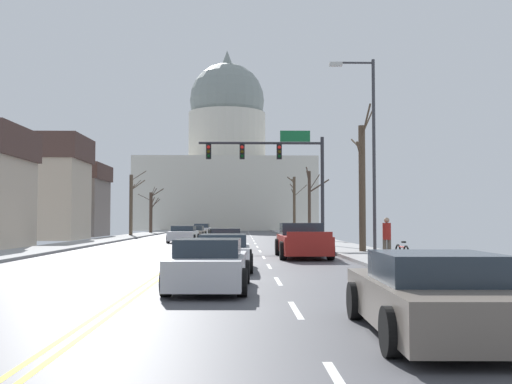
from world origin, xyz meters
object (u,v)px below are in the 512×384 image
sedan_near_00 (225,240)px  sedan_near_03 (209,266)px  sedan_near_04 (434,297)px  pedestrian_00 (387,236)px  sedan_oncoming_01 (194,233)px  sedan_oncoming_02 (202,230)px  pickup_truck_near_01 (302,242)px  signal_gantry (279,162)px  sedan_near_02 (224,253)px  bicycle_parked (402,254)px  sedan_oncoming_00 (183,234)px  street_lamp_right (369,141)px

sedan_near_00 → sedan_near_03: 18.81m
sedan_near_04 → pedestrian_00: 15.59m
sedan_oncoming_01 → sedan_oncoming_02: (-0.25, 13.62, 0.04)m
pickup_truck_near_01 → signal_gantry: bearing=92.5°
sedan_near_00 → sedan_near_04: size_ratio=0.98×
sedan_near_00 → sedan_near_02: size_ratio=0.99×
signal_gantry → sedan_near_00: bearing=-133.1°
pickup_truck_near_01 → sedan_oncoming_02: 40.80m
sedan_near_00 → sedan_near_02: sedan_near_00 is taller
pickup_truck_near_01 → sedan_near_04: pickup_truck_near_01 is taller
pickup_truck_near_01 → sedan_near_02: bearing=-117.0°
sedan_near_00 → pedestrian_00: pedestrian_00 is taller
bicycle_parked → sedan_near_02: bearing=-174.0°
sedan_oncoming_01 → pickup_truck_near_01: bearing=-75.1°
sedan_near_04 → sedan_oncoming_01: 45.21m
sedan_near_02 → bicycle_parked: sedan_near_02 is taller
signal_gantry → pickup_truck_near_01: 10.96m
sedan_near_00 → sedan_oncoming_00: size_ratio=1.06×
signal_gantry → street_lamp_right: (3.13, -11.72, -0.23)m
street_lamp_right → sedan_near_00: size_ratio=1.89×
sedan_oncoming_00 → sedan_near_04: bearing=-78.6°
sedan_near_00 → sedan_near_03: sedan_near_03 is taller
sedan_near_03 → sedan_oncoming_02: (-3.70, 52.51, -0.01)m
street_lamp_right → sedan_oncoming_00: street_lamp_right is taller
sedan_oncoming_00 → pedestrian_00: (10.34, -20.53, 0.46)m
signal_gantry → street_lamp_right: size_ratio=0.93×
bicycle_parked → sedan_near_04: bearing=-103.4°
signal_gantry → pedestrian_00: bearing=-74.2°
sedan_oncoming_01 → pedestrian_00: 31.11m
sedan_near_02 → sedan_near_03: sedan_near_03 is taller
sedan_oncoming_01 → signal_gantry: bearing=-68.3°
sedan_oncoming_00 → sedan_near_00: bearing=-72.8°
pedestrian_00 → bicycle_parked: (-0.25, -3.17, -0.57)m
sedan_oncoming_01 → sedan_oncoming_00: bearing=-90.8°
sedan_oncoming_00 → sedan_oncoming_02: sedan_oncoming_00 is taller
street_lamp_right → sedan_near_03: bearing=-120.7°
sedan_near_00 → signal_gantry: bearing=46.9°
sedan_near_04 → signal_gantry: bearing=91.0°
sedan_near_00 → sedan_oncoming_01: size_ratio=0.97×
sedan_oncoming_02 → bicycle_parked: sedan_oncoming_02 is taller
sedan_near_03 → pickup_truck_near_01: bearing=73.8°
sedan_near_02 → pedestrian_00: pedestrian_00 is taller
street_lamp_right → pedestrian_00: bearing=-65.7°
sedan_near_00 → sedan_near_03: bearing=-89.7°
sedan_near_03 → sedan_oncoming_02: 52.64m
signal_gantry → sedan_near_04: bearing=-89.0°
sedan_near_00 → pedestrian_00: 11.58m
street_lamp_right → sedan_oncoming_00: bearing=116.9°
pedestrian_00 → street_lamp_right: bearing=114.3°
sedan_near_02 → sedan_near_04: 11.95m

